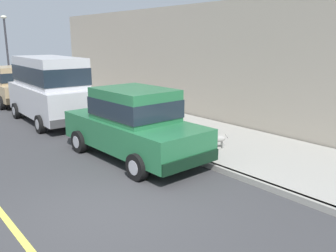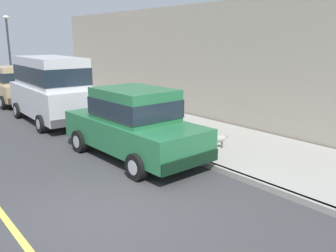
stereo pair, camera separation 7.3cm
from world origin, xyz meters
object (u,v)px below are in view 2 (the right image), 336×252
object	(u,v)px
car_tan_hatchback	(14,85)
car_silver_van	(51,86)
dog_grey	(216,139)
street_lamp	(9,43)
car_green_sedan	(134,123)
fire_hydrant	(156,126)

from	to	relation	value
car_tan_hatchback	car_silver_van	bearing A→B (deg)	-90.06
dog_grey	street_lamp	bearing A→B (deg)	92.24
car_green_sedan	car_tan_hatchback	xyz separation A→B (m)	(-0.01, 10.64, -0.01)
car_tan_hatchback	street_lamp	world-z (taller)	street_lamp
dog_grey	fire_hydrant	bearing A→B (deg)	105.11
car_green_sedan	fire_hydrant	distance (m)	1.82
car_green_sedan	car_silver_van	size ratio (longest dim) A/B	0.94
street_lamp	car_tan_hatchback	bearing A→B (deg)	-105.07
fire_hydrant	car_green_sedan	bearing A→B (deg)	-147.57
car_green_sedan	car_silver_van	world-z (taller)	car_silver_van
car_silver_van	street_lamp	distance (m)	10.27
dog_grey	fire_hydrant	xyz separation A→B (m)	(-0.56, 2.08, 0.05)
car_silver_van	car_tan_hatchback	world-z (taller)	car_silver_van
dog_grey	street_lamp	distance (m)	17.11
dog_grey	fire_hydrant	world-z (taller)	fire_hydrant
car_silver_van	fire_hydrant	xyz separation A→B (m)	(1.49, -4.77, -0.92)
car_green_sedan	car_tan_hatchback	bearing A→B (deg)	90.05
fire_hydrant	car_silver_van	bearing A→B (deg)	107.31
car_tan_hatchback	fire_hydrant	distance (m)	9.83
car_silver_van	street_lamp	xyz separation A→B (m)	(1.39, 10.07, 1.51)
car_tan_hatchback	dog_grey	bearing A→B (deg)	-80.17
car_green_sedan	dog_grey	xyz separation A→B (m)	(2.03, -1.14, -0.55)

